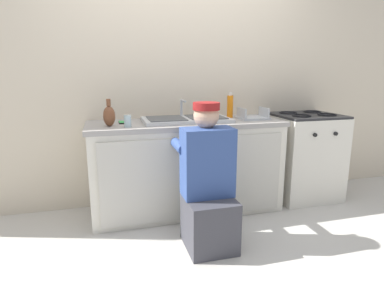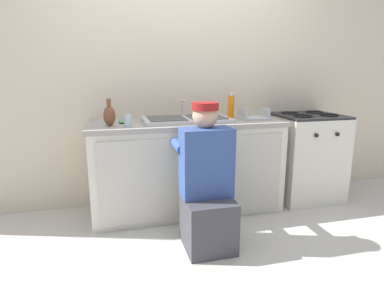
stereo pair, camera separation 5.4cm
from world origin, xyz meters
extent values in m
plane|color=beige|center=(0.00, 0.00, 0.00)|extent=(12.00, 12.00, 0.00)
cube|color=beige|center=(0.00, 0.65, 1.25)|extent=(6.00, 0.10, 2.50)
cube|color=silver|center=(0.00, 0.30, 0.41)|extent=(1.77, 0.60, 0.83)
cube|color=beige|center=(-0.42, -0.01, 0.41)|extent=(0.78, 0.02, 0.73)
cube|color=beige|center=(0.42, -0.01, 0.41)|extent=(0.78, 0.02, 0.73)
cube|color=#9E9993|center=(0.00, 0.30, 0.85)|extent=(1.81, 0.62, 0.04)
cube|color=silver|center=(0.00, 0.30, 0.89)|extent=(0.80, 0.44, 0.03)
cube|color=#4C4F51|center=(-0.19, 0.30, 0.91)|extent=(0.33, 0.35, 0.01)
cube|color=#4C4F51|center=(0.19, 0.30, 0.91)|extent=(0.33, 0.35, 0.01)
cylinder|color=#B7BABF|center=(0.00, 0.49, 0.96)|extent=(0.02, 0.02, 0.18)
cylinder|color=#B7BABF|center=(0.00, 0.41, 1.05)|extent=(0.02, 0.16, 0.02)
cube|color=silver|center=(1.29, 0.30, 0.44)|extent=(0.66, 0.60, 0.87)
cube|color=#262628|center=(1.29, 0.30, 0.88)|extent=(0.64, 0.59, 0.02)
torus|color=black|center=(1.14, 0.18, 0.90)|extent=(0.19, 0.19, 0.02)
torus|color=black|center=(1.44, 0.18, 0.90)|extent=(0.19, 0.19, 0.02)
torus|color=black|center=(1.14, 0.42, 0.90)|extent=(0.19, 0.19, 0.02)
torus|color=black|center=(1.44, 0.42, 0.90)|extent=(0.19, 0.19, 0.02)
cylinder|color=black|center=(1.18, -0.01, 0.74)|extent=(0.04, 0.02, 0.04)
cylinder|color=black|center=(1.41, -0.01, 0.74)|extent=(0.04, 0.02, 0.04)
cube|color=#3F3F47|center=(-0.01, -0.43, 0.20)|extent=(0.36, 0.40, 0.40)
cube|color=#334C8C|center=(-0.01, -0.37, 0.66)|extent=(0.38, 0.22, 0.52)
sphere|color=tan|center=(-0.01, -0.33, 1.01)|extent=(0.19, 0.19, 0.19)
cylinder|color=maroon|center=(-0.01, -0.33, 1.08)|extent=(0.20, 0.20, 0.06)
cube|color=maroon|center=(-0.01, -0.24, 1.06)|extent=(0.13, 0.09, 0.02)
cylinder|color=#334C8C|center=(-0.18, -0.17, 0.75)|extent=(0.08, 0.30, 0.08)
cylinder|color=#334C8C|center=(0.16, -0.17, 0.75)|extent=(0.08, 0.30, 0.08)
ellipsoid|color=brown|center=(-0.70, 0.20, 0.96)|extent=(0.10, 0.10, 0.17)
cylinder|color=brown|center=(-0.70, 0.20, 1.07)|extent=(0.04, 0.04, 0.06)
cylinder|color=orange|center=(0.48, 0.42, 0.98)|extent=(0.06, 0.06, 0.22)
cylinder|color=white|center=(0.48, 0.42, 1.11)|extent=(0.03, 0.03, 0.03)
cube|color=black|center=(-0.58, 0.35, 0.88)|extent=(0.07, 0.14, 0.01)
cube|color=green|center=(-0.58, 0.35, 0.88)|extent=(0.06, 0.12, 0.00)
cylinder|color=#ADC6CC|center=(-0.55, 0.12, 0.92)|extent=(0.06, 0.06, 0.10)
cube|color=#B2B7BC|center=(0.66, 0.27, 0.88)|extent=(0.28, 0.22, 0.02)
cube|color=#B2B7BC|center=(0.54, 0.27, 0.93)|extent=(0.01, 0.21, 0.10)
cube|color=#B2B7BC|center=(0.78, 0.27, 0.93)|extent=(0.01, 0.21, 0.10)
camera|label=1|loc=(-0.74, -2.57, 1.32)|focal=30.00mm
camera|label=2|loc=(-0.68, -2.58, 1.32)|focal=30.00mm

